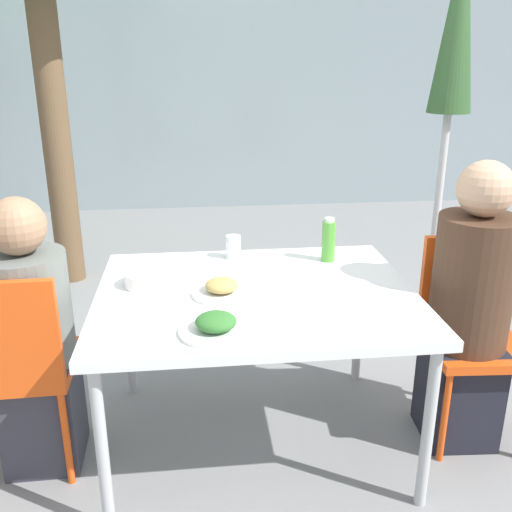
% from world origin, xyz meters
% --- Properties ---
extents(ground_plane, '(24.00, 24.00, 0.00)m').
position_xyz_m(ground_plane, '(0.00, 0.00, 0.00)').
color(ground_plane, gray).
extents(building_facade, '(10.00, 0.20, 3.00)m').
position_xyz_m(building_facade, '(0.00, 4.25, 1.50)').
color(building_facade, '#89999E').
rests_on(building_facade, ground).
extents(dining_table, '(1.29, 1.03, 0.72)m').
position_xyz_m(dining_table, '(0.00, 0.00, 0.67)').
color(dining_table, white).
rests_on(dining_table, ground).
extents(chair_left, '(0.41, 0.41, 0.89)m').
position_xyz_m(chair_left, '(-0.94, -0.10, 0.52)').
color(chair_left, '#E54C14').
rests_on(chair_left, ground).
extents(person_left, '(0.33, 0.33, 1.14)m').
position_xyz_m(person_left, '(-0.89, -0.02, 0.54)').
color(person_left, '#383842').
rests_on(person_left, ground).
extents(chair_right, '(0.43, 0.43, 0.89)m').
position_xyz_m(chair_right, '(0.95, 0.02, 0.52)').
color(chair_right, '#E54C14').
rests_on(chair_right, ground).
extents(person_right, '(0.33, 0.33, 1.25)m').
position_xyz_m(person_right, '(0.89, -0.06, 0.60)').
color(person_right, black).
rests_on(person_right, ground).
extents(closed_umbrella, '(0.36, 0.36, 2.32)m').
position_xyz_m(closed_umbrella, '(1.19, 1.01, 1.61)').
color(closed_umbrella, '#333333').
rests_on(closed_umbrella, ground).
extents(plate_0, '(0.24, 0.24, 0.07)m').
position_xyz_m(plate_0, '(-0.14, -0.02, 0.75)').
color(plate_0, white).
rests_on(plate_0, dining_table).
extents(plate_1, '(0.26, 0.26, 0.07)m').
position_xyz_m(plate_1, '(-0.18, -0.35, 0.75)').
color(plate_1, white).
rests_on(plate_1, dining_table).
extents(bottle, '(0.06, 0.06, 0.21)m').
position_xyz_m(bottle, '(0.37, 0.32, 0.82)').
color(bottle, '#51A338').
rests_on(bottle, dining_table).
extents(drinking_cup, '(0.07, 0.07, 0.11)m').
position_xyz_m(drinking_cup, '(-0.06, 0.40, 0.78)').
color(drinking_cup, white).
rests_on(drinking_cup, dining_table).
extents(salad_bowl, '(0.18, 0.18, 0.06)m').
position_xyz_m(salad_bowl, '(-0.45, 0.11, 0.75)').
color(salad_bowl, white).
rests_on(salad_bowl, dining_table).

